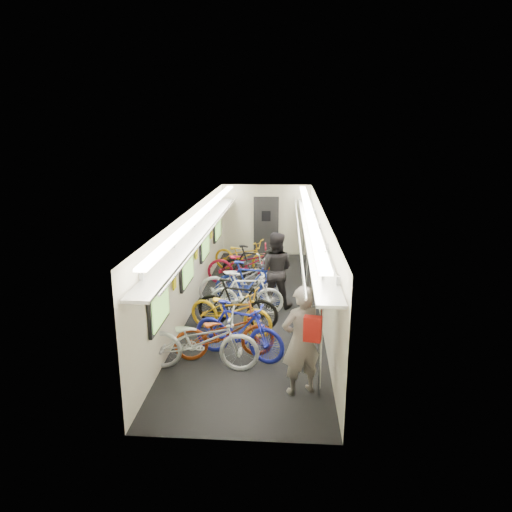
# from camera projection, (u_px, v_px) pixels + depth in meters

# --- Properties ---
(train_car_shell) EXTENTS (10.00, 10.00, 10.00)m
(train_car_shell) POSITION_uv_depth(u_px,v_px,m) (244.00, 233.00, 11.33)
(train_car_shell) COLOR black
(train_car_shell) RESTS_ON ground
(bicycle_0) EXTENTS (2.08, 0.74, 1.09)m
(bicycle_0) POSITION_uv_depth(u_px,v_px,m) (201.00, 341.00, 7.99)
(bicycle_0) COLOR silver
(bicycle_0) RESTS_ON ground
(bicycle_1) EXTENTS (1.90, 1.14, 1.10)m
(bicycle_1) POSITION_uv_depth(u_px,v_px,m) (238.00, 330.00, 8.39)
(bicycle_1) COLOR #1D24AF
(bicycle_1) RESTS_ON ground
(bicycle_2) EXTENTS (1.96, 1.04, 0.98)m
(bicycle_2) POSITION_uv_depth(u_px,v_px,m) (225.00, 333.00, 8.42)
(bicycle_2) COLOR maroon
(bicycle_2) RESTS_ON ground
(bicycle_3) EXTENTS (1.88, 0.86, 1.09)m
(bicycle_3) POSITION_uv_depth(u_px,v_px,m) (237.00, 304.00, 9.72)
(bicycle_3) COLOR black
(bicycle_3) RESTS_ON ground
(bicycle_4) EXTENTS (2.00, 1.26, 0.99)m
(bicycle_4) POSITION_uv_depth(u_px,v_px,m) (231.00, 310.00, 9.49)
(bicycle_4) COLOR gold
(bicycle_4) RESTS_ON ground
(bicycle_5) EXTENTS (1.73, 0.57, 1.02)m
(bicycle_5) POSITION_uv_depth(u_px,v_px,m) (246.00, 294.00, 10.41)
(bicycle_5) COLOR white
(bicycle_5) RESTS_ON ground
(bicycle_6) EXTENTS (2.23, 1.48, 1.11)m
(bicycle_6) POSITION_uv_depth(u_px,v_px,m) (240.00, 280.00, 11.29)
(bicycle_6) COLOR #A9AAAE
(bicycle_6) RESTS_ON ground
(bicycle_7) EXTENTS (1.87, 0.84, 1.08)m
(bicycle_7) POSITION_uv_depth(u_px,v_px,m) (250.00, 283.00, 11.07)
(bicycle_7) COLOR navy
(bicycle_7) RESTS_ON ground
(bicycle_8) EXTENTS (2.14, 0.86, 1.10)m
(bicycle_8) POSITION_uv_depth(u_px,v_px,m) (245.00, 264.00, 12.60)
(bicycle_8) COLOR maroon
(bicycle_8) RESTS_ON ground
(bicycle_9) EXTENTS (1.95, 1.02, 1.13)m
(bicycle_9) POSITION_uv_depth(u_px,v_px,m) (254.00, 266.00, 12.42)
(bicycle_9) COLOR black
(bicycle_9) RESTS_ON ground
(bicycle_10) EXTENTS (2.04, 1.36, 1.01)m
(bicycle_10) POSITION_uv_depth(u_px,v_px,m) (243.00, 256.00, 13.69)
(bicycle_10) COLOR #C59012
(bicycle_10) RESTS_ON ground
(passenger_near) EXTENTS (0.78, 0.67, 1.82)m
(passenger_near) POSITION_uv_depth(u_px,v_px,m) (301.00, 341.00, 7.17)
(passenger_near) COLOR slate
(passenger_near) RESTS_ON ground
(passenger_mid) EXTENTS (0.99, 0.83, 1.83)m
(passenger_mid) POSITION_uv_depth(u_px,v_px,m) (275.00, 270.00, 10.85)
(passenger_mid) COLOR black
(passenger_mid) RESTS_ON ground
(backpack) EXTENTS (0.28, 0.19, 0.38)m
(backpack) POSITION_uv_depth(u_px,v_px,m) (313.00, 329.00, 6.70)
(backpack) COLOR #AF1711
(backpack) RESTS_ON passenger_near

